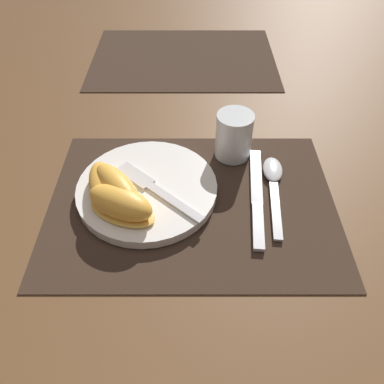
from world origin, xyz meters
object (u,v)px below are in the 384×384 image
(knife, at_px, (260,197))
(citrus_wedge_1, at_px, (121,189))
(juice_glass, at_px, (236,138))
(citrus_wedge_2, at_px, (124,204))
(plate, at_px, (150,189))
(spoon, at_px, (276,180))
(fork, at_px, (156,188))
(citrus_wedge_0, at_px, (107,186))

(knife, height_order, citrus_wedge_1, citrus_wedge_1)
(juice_glass, xyz_separation_m, citrus_wedge_2, (-0.18, -0.16, -0.00))
(plate, xyz_separation_m, knife, (0.18, -0.01, -0.01))
(spoon, bearing_deg, juice_glass, 131.76)
(knife, xyz_separation_m, spoon, (0.03, 0.04, 0.00))
(plate, distance_m, knife, 0.18)
(juice_glass, bearing_deg, knife, -74.07)
(knife, height_order, fork, fork)
(spoon, bearing_deg, citrus_wedge_0, -171.32)
(knife, bearing_deg, plate, 175.47)
(spoon, bearing_deg, knife, -129.31)
(citrus_wedge_0, relative_size, citrus_wedge_2, 1.05)
(knife, relative_size, citrus_wedge_0, 1.72)
(citrus_wedge_1, distance_m, citrus_wedge_2, 0.03)
(knife, height_order, citrus_wedge_0, citrus_wedge_0)
(citrus_wedge_0, bearing_deg, spoon, 8.68)
(plate, relative_size, citrus_wedge_0, 1.77)
(juice_glass, distance_m, fork, 0.17)
(plate, distance_m, citrus_wedge_2, 0.07)
(spoon, relative_size, citrus_wedge_1, 1.42)
(citrus_wedge_0, bearing_deg, citrus_wedge_2, -51.83)
(fork, height_order, citrus_wedge_0, citrus_wedge_0)
(citrus_wedge_2, bearing_deg, fork, 49.55)
(plate, height_order, fork, fork)
(juice_glass, relative_size, fork, 0.57)
(knife, bearing_deg, citrus_wedge_1, -176.31)
(fork, bearing_deg, citrus_wedge_0, -173.23)
(fork, bearing_deg, spoon, 9.38)
(fork, xyz_separation_m, citrus_wedge_0, (-0.08, -0.01, 0.01))
(juice_glass, distance_m, spoon, 0.10)
(citrus_wedge_2, bearing_deg, knife, 11.61)
(knife, distance_m, citrus_wedge_1, 0.22)
(plate, bearing_deg, citrus_wedge_1, -144.48)
(citrus_wedge_2, bearing_deg, juice_glass, 40.92)
(citrus_wedge_0, height_order, citrus_wedge_2, citrus_wedge_2)
(plate, bearing_deg, citrus_wedge_0, -165.59)
(juice_glass, xyz_separation_m, knife, (0.03, -0.11, -0.03))
(fork, bearing_deg, citrus_wedge_2, -130.45)
(plate, height_order, spoon, plate)
(knife, relative_size, spoon, 1.21)
(juice_glass, xyz_separation_m, citrus_wedge_0, (-0.21, -0.11, -0.01))
(juice_glass, relative_size, citrus_wedge_2, 0.68)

